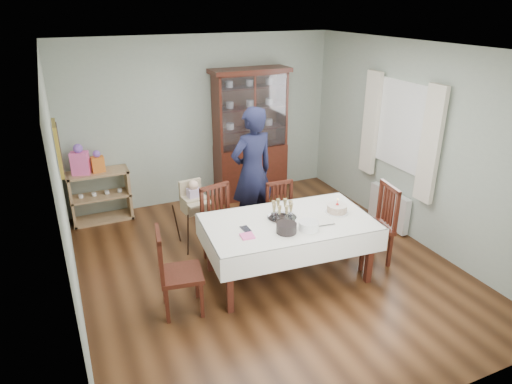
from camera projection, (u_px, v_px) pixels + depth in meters
floor at (267, 266)px, 5.88m from camera, size 5.00×5.00×0.00m
room_shell at (250, 128)px, 5.66m from camera, size 5.00×5.00×5.00m
dining_table at (288, 249)px, 5.54m from camera, size 2.09×1.31×0.76m
china_cabinet at (250, 133)px, 7.62m from camera, size 1.30×0.48×2.18m
sideboard at (101, 196)px, 6.98m from camera, size 0.90×0.38×0.80m
picture_frame at (58, 148)px, 5.08m from camera, size 0.04×0.48×0.58m
window at (402, 126)px, 6.36m from camera, size 0.04×1.02×1.22m
curtain_left at (430, 145)px, 5.86m from camera, size 0.07×0.30×1.55m
curtain_right at (371, 123)px, 6.90m from camera, size 0.07×0.30×1.55m
radiator at (389, 208)px, 6.83m from camera, size 0.10×0.80×0.55m
chair_far_left at (224, 239)px, 5.94m from camera, size 0.54×0.54×1.00m
chair_far_right at (284, 229)px, 6.26m from camera, size 0.43×0.43×0.91m
chair_end_left at (180, 287)px, 4.95m from camera, size 0.51×0.51×0.99m
chair_end_right at (371, 239)px, 5.90m from camera, size 0.54×0.54×1.05m
woman at (252, 172)px, 6.40m from camera, size 0.76×0.57×1.87m
high_chair at (195, 219)px, 6.30m from camera, size 0.47×0.47×0.95m
champagne_tray at (282, 214)px, 5.42m from camera, size 0.36×0.36×0.22m
birthday_cake at (337, 209)px, 5.58m from camera, size 0.28×0.28×0.19m
plate_stack_dark at (286, 228)px, 5.11m from camera, size 0.30×0.30×0.11m
plate_stack_white at (309, 226)px, 5.17m from camera, size 0.24×0.24×0.10m
napkin_stack at (247, 236)px, 5.03m from camera, size 0.16×0.16×0.02m
cutlery at (243, 230)px, 5.18m from camera, size 0.11×0.16×0.01m
cake_knife at (325, 226)px, 5.27m from camera, size 0.27×0.05×0.01m
gift_bag_pink at (80, 161)px, 6.65m from camera, size 0.28×0.22×0.46m
gift_bag_orange at (98, 162)px, 6.76m from camera, size 0.19×0.14×0.33m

